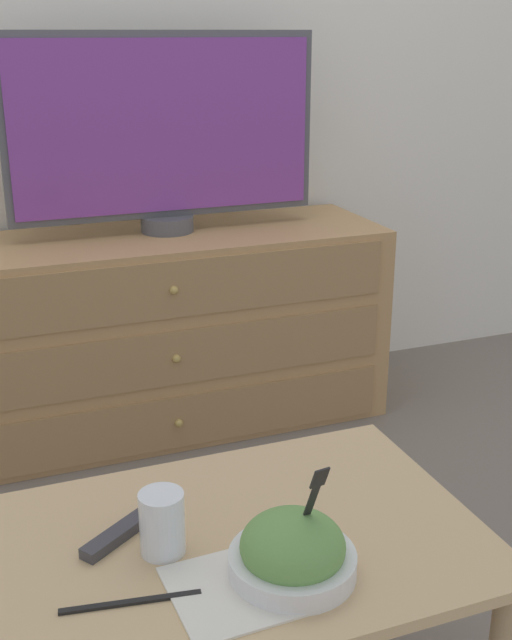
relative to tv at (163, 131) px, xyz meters
The scene contains 9 objects.
ground_plane 0.93m from the tv, 99.64° to the left, with size 12.00×12.00×0.00m, color #70665B.
dresser 0.60m from the tv, 145.89° to the right, with size 1.39×0.46×0.61m.
tv is the anchor object (origin of this frame).
coffee_table 1.41m from the tv, 100.67° to the right, with size 0.78×0.53×0.42m.
takeout_bowl 1.47m from the tv, 97.81° to the right, with size 0.19×0.19×0.19m.
drink_cup 1.39m from the tv, 105.57° to the right, with size 0.07×0.07×0.10m.
napkin 1.50m from the tv, 101.47° to the right, with size 0.19×0.19×0.00m.
knife 1.51m from the tv, 107.31° to the right, with size 0.20×0.04×0.01m.
remote_control 1.36m from the tv, 108.67° to the right, with size 0.14×0.11×0.02m.
Camera 1 is at (-0.56, -2.50, 1.17)m, focal length 45.00 mm.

